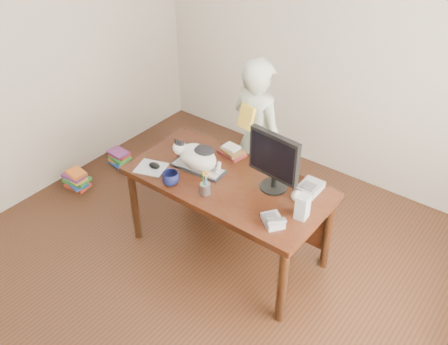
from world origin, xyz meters
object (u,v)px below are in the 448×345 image
desk (234,190)px  mouse (154,165)px  keyboard (198,168)px  baseball (296,196)px  coffee_mug (170,178)px  pen_cup (205,187)px  phone (273,221)px  book_pile_a (77,179)px  book_pile_b (120,158)px  person (257,139)px  speaker (303,207)px  book_stack (232,152)px  calculator (310,187)px  monitor (274,159)px  cat (196,156)px

desk → mouse: size_ratio=13.48×
keyboard → baseball: bearing=3.8°
coffee_mug → baseball: bearing=25.7°
pen_cup → phone: pen_cup is taller
book_pile_a → book_pile_b: size_ratio=1.05×
person → coffee_mug: bearing=91.3°
speaker → book_pile_b: speaker is taller
pen_cup → coffee_mug: (-0.28, -0.07, -0.00)m
phone → mouse: bearing=-143.7°
keyboard → baseball: (0.82, 0.14, 0.03)m
book_pile_b → desk: bearing=-9.0°
keyboard → book_stack: size_ratio=1.94×
desk → mouse: mouse is taller
desk → coffee_mug: bearing=-129.2°
baseball → calculator: bearing=82.0°
monitor → person: person is taller
mouse → keyboard: bearing=15.6°
mouse → person: 0.95m
mouse → book_stack: size_ratio=0.51×
monitor → coffee_mug: (-0.65, -0.42, -0.22)m
mouse → coffee_mug: size_ratio=0.88×
desk → phone: size_ratio=7.64×
speaker → person: person is taller
speaker → keyboard: bearing=174.6°
keyboard → coffee_mug: size_ratio=3.36×
keyboard → coffee_mug: 0.29m
desk → calculator: size_ratio=7.85×
pen_cup → book_pile_b: (-1.69, 0.59, -0.73)m
book_pile_a → cat: bearing=6.6°
coffee_mug → baseball: size_ratio=1.67×
book_pile_a → baseball: bearing=7.6°
speaker → phone: bearing=-129.5°
baseball → book_stack: size_ratio=0.35×
cat → baseball: bearing=3.9°
calculator → mouse: bearing=-157.1°
coffee_mug → book_pile_a: bearing=175.6°
cat → baseball: cat is taller
phone → calculator: 0.48m
calculator → keyboard: bearing=-161.2°
desk → keyboard: (-0.28, -0.11, 0.16)m
monitor → coffee_mug: monitor is taller
coffee_mug → book_pile_a: coffee_mug is taller
monitor → speaker: 0.42m
person → book_pile_a: (-1.59, -0.83, -0.67)m
calculator → speaker: bearing=-71.5°
baseball → book_stack: (-0.73, 0.19, -0.01)m
keyboard → person: person is taller
monitor → pen_cup: monitor is taller
keyboard → book_stack: 0.34m
cat → book_stack: bearing=67.3°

